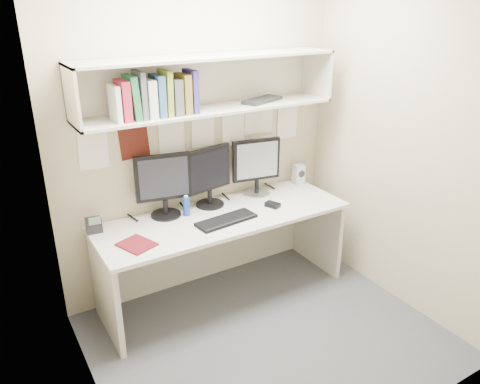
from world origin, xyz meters
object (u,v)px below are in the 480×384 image
monitor_center (209,175)px  keyboard (226,220)px  monitor_right (256,165)px  speaker (298,174)px  desk_phone (94,225)px  desk (224,255)px  maroon_notebook (137,244)px  monitor_left (163,183)px

monitor_center → keyboard: 0.43m
monitor_center → keyboard: size_ratio=1.02×
monitor_right → speaker: monitor_right is taller
desk_phone → speaker: bearing=6.6°
desk → monitor_center: size_ratio=4.11×
keyboard → maroon_notebook: bearing=174.6°
speaker → desk_phone: size_ratio=1.33×
desk → monitor_center: 0.66m
speaker → maroon_notebook: bearing=-161.7°
monitor_right → speaker: size_ratio=2.72×
monitor_left → monitor_center: 0.39m
desk → monitor_left: monitor_left is taller
desk → keyboard: 0.40m
desk → keyboard: size_ratio=4.21×
desk → monitor_center: monitor_center is taller
keyboard → desk_phone: bearing=153.0°
desk → speaker: speaker is taller
speaker → maroon_notebook: size_ratio=0.75×
monitor_center → keyboard: (-0.04, -0.34, -0.25)m
monitor_center → speaker: 0.93m
monitor_left → speaker: monitor_left is taller
speaker → monitor_center: bearing=-173.3°
monitor_left → desk_phone: 0.59m
monitor_left → desk: bearing=-18.2°
monitor_right → desk_phone: 1.41m
speaker → monitor_right: bearing=-172.8°
monitor_center → maroon_notebook: (-0.74, -0.35, -0.26)m
monitor_left → monitor_right: monitor_left is taller
monitor_right → maroon_notebook: monitor_right is taller
maroon_notebook → desk_phone: bearing=97.6°
desk → keyboard: (-0.04, -0.12, 0.38)m
monitor_center → speaker: monitor_center is taller
monitor_right → desk_phone: bearing=-170.5°
monitor_left → speaker: bearing=11.5°
monitor_center → desk: bearing=-100.3°
desk → monitor_left: bearing=150.7°
monitor_center → monitor_right: same height
monitor_center → maroon_notebook: size_ratio=2.05×
desk → maroon_notebook: size_ratio=8.43×
maroon_notebook → monitor_right: bearing=-4.5°
maroon_notebook → desk_phone: desk_phone is taller
monitor_right → speaker: (0.46, 0.01, -0.17)m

